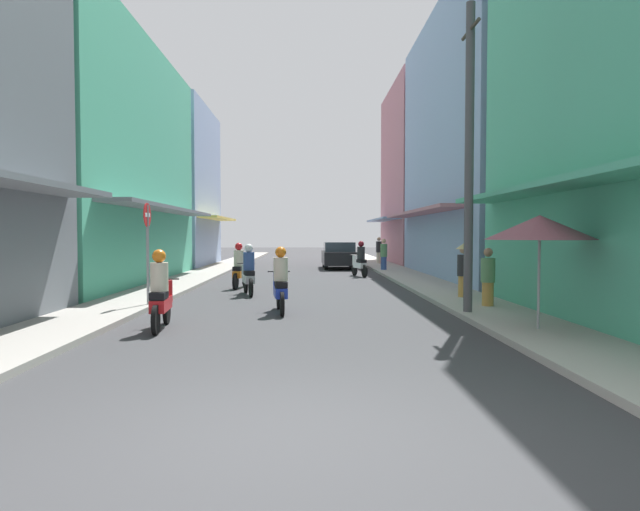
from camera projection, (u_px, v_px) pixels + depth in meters
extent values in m
plane|color=#38383A|center=(303.00, 275.00, 25.35)|extent=(106.77, 106.77, 0.00)
cube|color=#9E9991|center=(204.00, 274.00, 25.25)|extent=(1.88, 56.53, 0.12)
cube|color=#ADA89E|center=(401.00, 273.00, 25.45)|extent=(1.88, 56.53, 0.12)
cube|color=#4CB28C|center=(73.00, 163.00, 20.33)|extent=(6.00, 13.19, 9.00)
cube|color=slate|center=(168.00, 209.00, 20.47)|extent=(1.10, 11.87, 0.12)
cube|color=#8CA5CC|center=(157.00, 188.00, 31.76)|extent=(6.00, 8.27, 9.17)
cube|color=#EFD159|center=(218.00, 218.00, 31.91)|extent=(1.10, 7.44, 0.12)
cube|color=#4CB28C|center=(564.00, 184.00, 10.13)|extent=(1.10, 10.85, 0.12)
cube|color=#8CA5CC|center=(503.00, 145.00, 23.15)|extent=(6.00, 12.98, 11.26)
cube|color=#B7727F|center=(420.00, 212.00, 23.18)|extent=(1.10, 11.68, 0.12)
cube|color=#B7727F|center=(438.00, 176.00, 34.70)|extent=(6.00, 9.36, 11.13)
cube|color=#8CA5CC|center=(383.00, 220.00, 34.73)|extent=(1.10, 8.42, 0.12)
cylinder|color=black|center=(167.00, 311.00, 11.38)|extent=(0.13, 0.56, 0.56)
cylinder|color=black|center=(156.00, 320.00, 10.14)|extent=(0.13, 0.56, 0.56)
cube|color=red|center=(161.00, 304.00, 10.70)|extent=(0.37, 1.02, 0.24)
cube|color=black|center=(159.00, 295.00, 10.50)|extent=(0.33, 0.58, 0.14)
cylinder|color=red|center=(166.00, 291.00, 11.24)|extent=(0.28, 0.28, 0.45)
cylinder|color=black|center=(165.00, 279.00, 11.23)|extent=(0.55, 0.08, 0.03)
cylinder|color=beige|center=(159.00, 277.00, 10.53)|extent=(0.34, 0.34, 0.55)
sphere|color=orange|center=(159.00, 256.00, 10.52)|extent=(0.26, 0.26, 0.26)
cylinder|color=black|center=(337.00, 258.00, 36.42)|extent=(0.25, 0.56, 0.56)
cylinder|color=black|center=(332.00, 259.00, 35.22)|extent=(0.25, 0.56, 0.56)
cube|color=maroon|center=(334.00, 255.00, 35.76)|extent=(0.58, 1.04, 0.24)
cube|color=black|center=(333.00, 252.00, 35.56)|extent=(0.44, 0.62, 0.14)
cylinder|color=maroon|center=(336.00, 252.00, 36.28)|extent=(0.28, 0.28, 0.45)
cylinder|color=black|center=(336.00, 248.00, 36.27)|extent=(0.53, 0.20, 0.03)
cylinder|color=black|center=(279.00, 298.00, 13.70)|extent=(0.14, 0.57, 0.56)
cylinder|color=black|center=(282.00, 304.00, 12.46)|extent=(0.14, 0.57, 0.56)
cube|color=#1E38B7|center=(280.00, 292.00, 13.02)|extent=(0.39, 1.03, 0.24)
cube|color=black|center=(281.00, 284.00, 12.82)|extent=(0.34, 0.59, 0.14)
cylinder|color=#1E38B7|center=(279.00, 282.00, 13.56)|extent=(0.28, 0.28, 0.45)
cylinder|color=black|center=(279.00, 271.00, 13.55)|extent=(0.55, 0.09, 0.03)
cylinder|color=beige|center=(281.00, 269.00, 12.85)|extent=(0.34, 0.34, 0.55)
sphere|color=orange|center=(281.00, 252.00, 12.84)|extent=(0.26, 0.26, 0.26)
cylinder|color=black|center=(245.00, 279.00, 19.67)|extent=(0.16, 0.57, 0.56)
cylinder|color=black|center=(236.00, 282.00, 18.43)|extent=(0.16, 0.57, 0.56)
cube|color=orange|center=(240.00, 274.00, 18.99)|extent=(0.42, 1.03, 0.24)
cube|color=black|center=(238.00, 268.00, 18.78)|extent=(0.36, 0.59, 0.14)
cylinder|color=orange|center=(244.00, 267.00, 19.53)|extent=(0.28, 0.28, 0.45)
cylinder|color=black|center=(244.00, 260.00, 19.52)|extent=(0.55, 0.11, 0.03)
cylinder|color=beige|center=(239.00, 258.00, 18.82)|extent=(0.34, 0.34, 0.55)
sphere|color=red|center=(239.00, 247.00, 18.80)|extent=(0.26, 0.26, 0.26)
cylinder|color=black|center=(355.00, 269.00, 24.91)|extent=(0.22, 0.56, 0.56)
cylinder|color=black|center=(364.00, 271.00, 23.72)|extent=(0.22, 0.56, 0.56)
cube|color=silver|center=(360.00, 265.00, 24.26)|extent=(0.53, 1.04, 0.24)
cube|color=black|center=(361.00, 261.00, 24.06)|extent=(0.42, 0.61, 0.14)
cylinder|color=silver|center=(355.00, 260.00, 24.78)|extent=(0.28, 0.28, 0.45)
cylinder|color=black|center=(356.00, 255.00, 24.77)|extent=(0.54, 0.17, 0.03)
cylinder|color=#262628|center=(361.00, 253.00, 24.09)|extent=(0.34, 0.34, 0.55)
sphere|color=maroon|center=(361.00, 244.00, 24.08)|extent=(0.26, 0.26, 0.26)
cylinder|color=black|center=(246.00, 284.00, 17.49)|extent=(0.21, 0.56, 0.56)
cylinder|color=black|center=(251.00, 288.00, 16.28)|extent=(0.21, 0.56, 0.56)
cube|color=#B2B2B7|center=(248.00, 279.00, 16.83)|extent=(0.50, 1.04, 0.24)
cube|color=black|center=(249.00, 273.00, 16.63)|extent=(0.40, 0.61, 0.14)
cylinder|color=#B2B2B7|center=(246.00, 271.00, 17.36)|extent=(0.28, 0.28, 0.45)
cylinder|color=black|center=(246.00, 263.00, 17.35)|extent=(0.54, 0.16, 0.03)
cylinder|color=#334C8C|center=(249.00, 261.00, 16.67)|extent=(0.34, 0.34, 0.55)
sphere|color=silver|center=(249.00, 248.00, 16.65)|extent=(0.26, 0.26, 0.26)
cube|color=black|center=(339.00, 258.00, 29.95)|extent=(1.80, 4.12, 0.70)
cube|color=#333D47|center=(339.00, 248.00, 29.78)|extent=(1.62, 2.12, 0.60)
cylinder|color=black|center=(324.00, 262.00, 31.19)|extent=(0.19, 0.64, 0.64)
cylinder|color=black|center=(351.00, 262.00, 31.24)|extent=(0.19, 0.64, 0.64)
cylinder|color=black|center=(326.00, 264.00, 28.69)|extent=(0.19, 0.64, 0.64)
cylinder|color=black|center=(355.00, 264.00, 28.74)|extent=(0.19, 0.64, 0.64)
cylinder|color=#BF8C3F|center=(463.00, 289.00, 15.33)|extent=(0.28, 0.28, 0.70)
cylinder|color=#262628|center=(463.00, 265.00, 15.31)|extent=(0.34, 0.34, 0.59)
sphere|color=tan|center=(464.00, 250.00, 15.29)|extent=(0.22, 0.22, 0.22)
cone|color=#D1B77A|center=(464.00, 246.00, 15.29)|extent=(0.44, 0.44, 0.16)
cylinder|color=#334C8C|center=(384.00, 264.00, 27.16)|extent=(0.28, 0.28, 0.76)
cylinder|color=#598C59|center=(384.00, 250.00, 27.14)|extent=(0.34, 0.34, 0.64)
sphere|color=tan|center=(384.00, 241.00, 27.12)|extent=(0.22, 0.22, 0.22)
cylinder|color=#BF8C3F|center=(488.00, 296.00, 13.40)|extent=(0.28, 0.28, 0.70)
cylinder|color=#598C59|center=(488.00, 270.00, 13.38)|extent=(0.34, 0.34, 0.59)
sphere|color=#9E7256|center=(488.00, 252.00, 13.36)|extent=(0.22, 0.22, 0.22)
cylinder|color=beige|center=(379.00, 259.00, 33.12)|extent=(0.28, 0.28, 0.78)
cylinder|color=#262628|center=(379.00, 247.00, 33.10)|extent=(0.34, 0.34, 0.66)
sphere|color=tan|center=(379.00, 239.00, 33.08)|extent=(0.22, 0.22, 0.22)
cylinder|color=#99999E|center=(539.00, 280.00, 10.11)|extent=(0.05, 0.05, 2.04)
cone|color=#8C4C59|center=(540.00, 227.00, 10.07)|extent=(1.98, 1.98, 0.45)
cylinder|color=#4C4C4F|center=(469.00, 161.00, 12.26)|extent=(0.20, 0.20, 7.00)
cylinder|color=#3F382D|center=(471.00, 30.00, 12.15)|extent=(0.08, 1.20, 0.08)
cylinder|color=gray|center=(148.00, 257.00, 13.68)|extent=(0.07, 0.07, 2.60)
cylinder|color=red|center=(147.00, 215.00, 13.64)|extent=(0.02, 0.60, 0.60)
cube|color=white|center=(147.00, 215.00, 13.64)|extent=(0.03, 0.40, 0.10)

